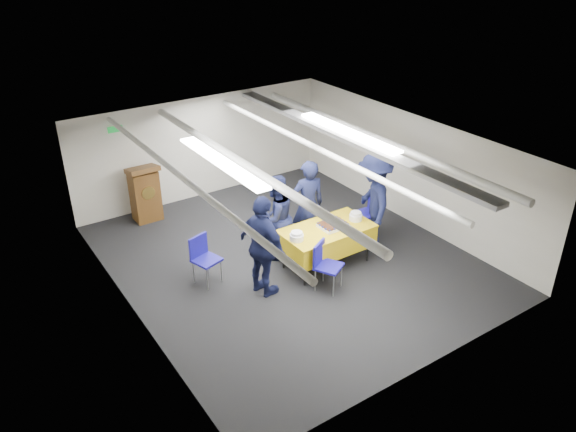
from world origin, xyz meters
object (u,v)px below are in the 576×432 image
at_px(serving_table, 327,238).
at_px(chair_right, 370,209).
at_px(chair_left, 203,254).
at_px(sheet_cake, 333,225).
at_px(sailor_b, 275,218).
at_px(chair_near, 324,261).
at_px(sailor_a, 308,205).
at_px(podium, 145,193).
at_px(sailor_c, 263,247).
at_px(sailor_d, 373,201).

xyz_separation_m(serving_table, chair_right, (1.47, 0.48, -0.03)).
xyz_separation_m(chair_right, chair_left, (-3.58, 0.30, 0.00)).
xyz_separation_m(sheet_cake, sailor_b, (-0.72, 0.80, 0.01)).
bearing_deg(sailor_b, sheet_cake, 123.89).
xyz_separation_m(sheet_cake, chair_left, (-2.21, 0.82, -0.28)).
relative_size(sheet_cake, sailor_b, 0.30).
distance_m(chair_near, chair_left, 2.11).
xyz_separation_m(sheet_cake, sailor_a, (-0.02, 0.76, 0.09)).
relative_size(podium, sailor_c, 0.69).
height_order(sheet_cake, chair_near, chair_near).
distance_m(serving_table, sailor_a, 0.81).
bearing_deg(sailor_c, sailor_d, -95.01).
xyz_separation_m(sailor_a, sailor_b, (-0.70, 0.04, -0.08)).
xyz_separation_m(podium, sailor_a, (2.16, -2.85, 0.29)).
bearing_deg(sailor_b, sailor_c, 39.49).
height_order(serving_table, sailor_c, sailor_c).
distance_m(podium, sailor_b, 3.17).
height_order(chair_left, sailor_d, sailor_d).
xyz_separation_m(chair_near, sailor_c, (-0.94, 0.45, 0.37)).
xyz_separation_m(sheet_cake, sailor_c, (-1.53, -0.09, 0.09)).
relative_size(serving_table, sailor_d, 0.89).
xyz_separation_m(sheet_cake, chair_near, (-0.59, -0.54, -0.28)).
bearing_deg(chair_right, chair_near, -151.75).
bearing_deg(sailor_d, sailor_c, -56.55).
height_order(chair_left, sailor_c, sailor_c).
xyz_separation_m(chair_left, sailor_a, (2.19, -0.06, 0.37)).
distance_m(podium, chair_left, 2.80).
height_order(chair_left, sailor_a, sailor_a).
bearing_deg(chair_left, sailor_a, -1.55).
relative_size(chair_right, sailor_c, 0.48).
distance_m(chair_right, chair_left, 3.59).
distance_m(sheet_cake, podium, 4.22).
height_order(sailor_a, sailor_b, sailor_a).
height_order(sailor_b, sailor_c, sailor_c).
relative_size(serving_table, chair_right, 1.94).
height_order(chair_near, chair_right, same).
distance_m(sheet_cake, sailor_c, 1.54).
height_order(sheet_cake, sailor_b, sailor_b).
bearing_deg(podium, sailor_b, -62.64).
relative_size(sheet_cake, sailor_a, 0.27).
relative_size(chair_left, sailor_c, 0.48).
relative_size(chair_right, sailor_d, 0.46).
xyz_separation_m(sailor_a, sailor_d, (1.09, -0.61, 0.04)).
distance_m(serving_table, sailor_d, 1.24).
relative_size(podium, chair_right, 1.44).
bearing_deg(sailor_c, sailor_b, -52.55).
bearing_deg(podium, serving_table, -59.98).
xyz_separation_m(podium, sailor_c, (0.64, -3.70, 0.29)).
bearing_deg(podium, sailor_a, -52.94).
height_order(serving_table, podium, podium).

